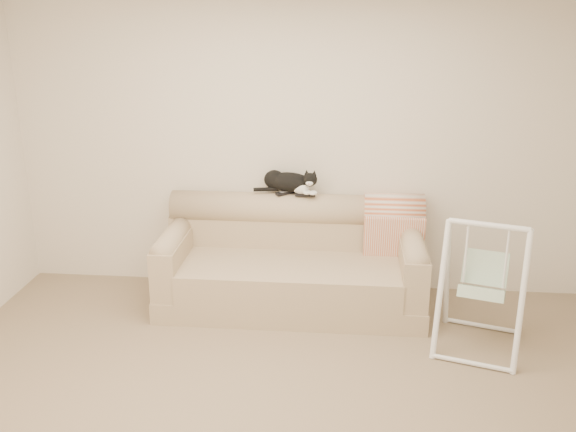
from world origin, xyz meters
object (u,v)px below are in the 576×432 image
object	(u,v)px
remote_b	(305,195)
baby_swing	(483,286)
sofa	(292,264)
remote_a	(286,193)
tuxedo_cat	(289,182)

from	to	relation	value
remote_b	baby_swing	distance (m)	1.64
sofa	remote_b	bearing A→B (deg)	65.93
remote_a	baby_swing	xyz separation A→B (m)	(1.53, -0.86, -0.42)
sofa	baby_swing	bearing A→B (deg)	-22.99
tuxedo_cat	baby_swing	distance (m)	1.81
remote_a	sofa	bearing A→B (deg)	-71.98
sofa	remote_b	world-z (taller)	remote_b
remote_a	remote_b	bearing A→B (deg)	-13.28
sofa	remote_b	distance (m)	0.60
sofa	remote_b	xyz separation A→B (m)	(0.09, 0.20, 0.56)
tuxedo_cat	baby_swing	world-z (taller)	tuxedo_cat
sofa	tuxedo_cat	size ratio (longest dim) A/B	3.93
baby_swing	tuxedo_cat	bearing A→B (deg)	149.94
sofa	tuxedo_cat	xyz separation A→B (m)	(-0.05, 0.25, 0.65)
remote_a	tuxedo_cat	bearing A→B (deg)	20.16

